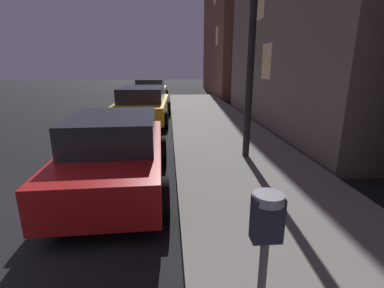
{
  "coord_description": "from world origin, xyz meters",
  "views": [
    {
      "loc": [
        3.86,
        -2.51,
        2.35
      ],
      "look_at": [
        4.16,
        0.98,
        1.34
      ],
      "focal_mm": 26.42,
      "sensor_mm": 36.0,
      "label": 1
    }
  ],
  "objects_px": {
    "car_red": "(116,152)",
    "car_yellow_cab": "(143,105)",
    "parking_meter": "(265,244)",
    "car_silver": "(151,91)"
  },
  "relations": [
    {
      "from": "parking_meter",
      "to": "car_yellow_cab",
      "type": "height_order",
      "value": "parking_meter"
    },
    {
      "from": "parking_meter",
      "to": "car_silver",
      "type": "distance_m",
      "value": 15.95
    },
    {
      "from": "parking_meter",
      "to": "car_red",
      "type": "height_order",
      "value": "parking_meter"
    },
    {
      "from": "parking_meter",
      "to": "car_silver",
      "type": "xyz_separation_m",
      "value": [
        -1.61,
        15.86,
        -0.53
      ]
    },
    {
      "from": "car_red",
      "to": "car_yellow_cab",
      "type": "bearing_deg",
      "value": 90.02
    },
    {
      "from": "car_silver",
      "to": "car_yellow_cab",
      "type": "bearing_deg",
      "value": -90.02
    },
    {
      "from": "car_red",
      "to": "car_silver",
      "type": "bearing_deg",
      "value": 90.0
    },
    {
      "from": "parking_meter",
      "to": "car_red",
      "type": "xyz_separation_m",
      "value": [
        -1.61,
        3.72,
        -0.53
      ]
    },
    {
      "from": "parking_meter",
      "to": "car_red",
      "type": "relative_size",
      "value": 0.35
    },
    {
      "from": "parking_meter",
      "to": "car_red",
      "type": "distance_m",
      "value": 4.09
    }
  ]
}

